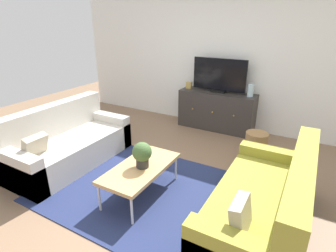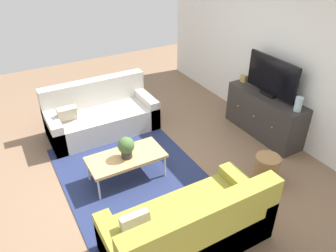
% 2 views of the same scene
% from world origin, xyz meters
% --- Properties ---
extents(ground_plane, '(10.00, 10.00, 0.00)m').
position_xyz_m(ground_plane, '(0.00, 0.00, 0.00)').
color(ground_plane, '#84664C').
extents(wall_back, '(6.40, 0.12, 2.70)m').
position_xyz_m(wall_back, '(0.00, 2.55, 1.35)').
color(wall_back, white).
rests_on(wall_back, ground_plane).
extents(area_rug, '(2.50, 1.90, 0.01)m').
position_xyz_m(area_rug, '(0.00, -0.15, 0.01)').
color(area_rug, navy).
rests_on(area_rug, ground_plane).
extents(couch_left_side, '(0.84, 1.81, 0.86)m').
position_xyz_m(couch_left_side, '(-1.44, -0.10, 0.28)').
color(couch_left_side, beige).
rests_on(couch_left_side, ground_plane).
extents(couch_right_side, '(0.84, 1.81, 0.86)m').
position_xyz_m(couch_right_side, '(1.44, -0.10, 0.28)').
color(couch_right_side, olive).
rests_on(couch_right_side, ground_plane).
extents(coffee_table, '(0.52, 1.05, 0.39)m').
position_xyz_m(coffee_table, '(-0.00, -0.23, 0.36)').
color(coffee_table, tan).
rests_on(coffee_table, ground_plane).
extents(potted_plant, '(0.23, 0.23, 0.31)m').
position_xyz_m(potted_plant, '(0.03, -0.23, 0.57)').
color(potted_plant, '#2D2D2D').
rests_on(potted_plant, coffee_table).
extents(tv_console, '(1.44, 0.47, 0.73)m').
position_xyz_m(tv_console, '(0.04, 2.27, 0.37)').
color(tv_console, '#332D2B').
rests_on(tv_console, ground_plane).
extents(flat_screen_tv, '(1.01, 0.16, 0.62)m').
position_xyz_m(flat_screen_tv, '(0.04, 2.29, 1.04)').
color(flat_screen_tv, black).
rests_on(flat_screen_tv, tv_console).
extents(glass_vase, '(0.11, 0.11, 0.22)m').
position_xyz_m(glass_vase, '(0.64, 2.27, 0.84)').
color(glass_vase, silver).
rests_on(glass_vase, tv_console).
extents(mantel_clock, '(0.11, 0.07, 0.13)m').
position_xyz_m(mantel_clock, '(-0.56, 2.27, 0.80)').
color(mantel_clock, tan).
rests_on(mantel_clock, tv_console).
extents(wicker_basket, '(0.34, 0.34, 0.41)m').
position_xyz_m(wicker_basket, '(0.99, 1.43, 0.21)').
color(wicker_basket, '#9E7547').
rests_on(wicker_basket, ground_plane).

